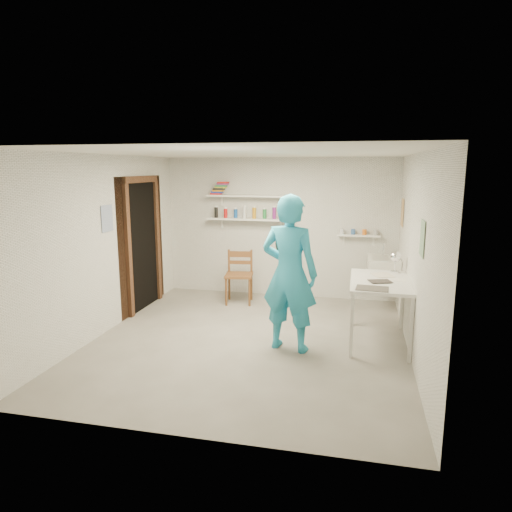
% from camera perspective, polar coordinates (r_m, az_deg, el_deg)
% --- Properties ---
extents(floor, '(4.00, 4.50, 0.02)m').
position_cam_1_polar(floor, '(6.09, -0.84, -10.55)').
color(floor, slate).
rests_on(floor, ground).
extents(ceiling, '(4.00, 4.50, 0.02)m').
position_cam_1_polar(ceiling, '(5.67, -0.91, 12.86)').
color(ceiling, silver).
rests_on(ceiling, wall_back).
extents(wall_back, '(4.00, 0.02, 2.40)m').
position_cam_1_polar(wall_back, '(7.94, 2.94, 3.55)').
color(wall_back, silver).
rests_on(wall_back, ground).
extents(wall_front, '(4.00, 0.02, 2.40)m').
position_cam_1_polar(wall_front, '(3.65, -9.20, -5.44)').
color(wall_front, silver).
rests_on(wall_front, ground).
extents(wall_left, '(0.02, 4.50, 2.40)m').
position_cam_1_polar(wall_left, '(6.52, -18.33, 1.38)').
color(wall_left, silver).
rests_on(wall_left, ground).
extents(wall_right, '(0.02, 4.50, 2.40)m').
position_cam_1_polar(wall_right, '(5.64, 19.40, -0.11)').
color(wall_right, silver).
rests_on(wall_right, ground).
extents(doorway_recess, '(0.02, 0.90, 2.00)m').
position_cam_1_polar(doorway_recess, '(7.45, -13.99, 1.19)').
color(doorway_recess, black).
rests_on(doorway_recess, wall_left).
extents(corridor_box, '(1.40, 1.50, 2.10)m').
position_cam_1_polar(corridor_box, '(7.78, -18.69, 1.71)').
color(corridor_box, brown).
rests_on(corridor_box, ground).
extents(door_lintel, '(0.06, 1.05, 0.10)m').
position_cam_1_polar(door_lintel, '(7.34, -14.23, 9.29)').
color(door_lintel, brown).
rests_on(door_lintel, wall_left).
extents(door_jamb_near, '(0.06, 0.10, 2.00)m').
position_cam_1_polar(door_jamb_near, '(7.00, -15.66, 0.50)').
color(door_jamb_near, brown).
rests_on(door_jamb_near, ground).
extents(door_jamb_far, '(0.06, 0.10, 2.00)m').
position_cam_1_polar(door_jamb_far, '(7.88, -12.24, 1.79)').
color(door_jamb_far, brown).
rests_on(door_jamb_far, ground).
extents(shelf_lower, '(1.50, 0.22, 0.03)m').
position_cam_1_polar(shelf_lower, '(7.90, -0.80, 4.62)').
color(shelf_lower, white).
rests_on(shelf_lower, wall_back).
extents(shelf_upper, '(1.50, 0.22, 0.03)m').
position_cam_1_polar(shelf_upper, '(7.87, -0.81, 7.52)').
color(shelf_upper, white).
rests_on(shelf_upper, wall_back).
extents(ledge_shelf, '(0.70, 0.14, 0.03)m').
position_cam_1_polar(ledge_shelf, '(7.76, 12.71, 2.52)').
color(ledge_shelf, white).
rests_on(ledge_shelf, wall_back).
extents(poster_left, '(0.01, 0.28, 0.36)m').
position_cam_1_polar(poster_left, '(6.50, -18.12, 4.49)').
color(poster_left, '#334C7F').
rests_on(poster_left, wall_left).
extents(poster_right_a, '(0.01, 0.34, 0.42)m').
position_cam_1_polar(poster_right_a, '(7.37, 17.82, 5.20)').
color(poster_right_a, '#995933').
rests_on(poster_right_a, wall_right).
extents(poster_right_b, '(0.01, 0.30, 0.38)m').
position_cam_1_polar(poster_right_b, '(5.05, 20.06, 2.07)').
color(poster_right_b, '#3F724C').
rests_on(poster_right_b, wall_right).
extents(belfast_sink, '(0.48, 0.60, 0.30)m').
position_cam_1_polar(belfast_sink, '(7.38, 15.67, -1.36)').
color(belfast_sink, white).
rests_on(belfast_sink, wall_right).
extents(man, '(0.78, 0.59, 1.93)m').
position_cam_1_polar(man, '(5.54, 4.19, -2.20)').
color(man, '#28A0C8').
rests_on(man, ground).
extents(wall_clock, '(0.35, 0.10, 0.35)m').
position_cam_1_polar(wall_clock, '(5.70, 4.12, 1.45)').
color(wall_clock, beige).
rests_on(wall_clock, man).
extents(wooden_chair, '(0.50, 0.48, 0.95)m').
position_cam_1_polar(wooden_chair, '(7.57, -2.14, -2.41)').
color(wooden_chair, brown).
rests_on(wooden_chair, ground).
extents(work_table, '(0.74, 1.24, 0.83)m').
position_cam_1_polar(work_table, '(6.09, 15.13, -6.71)').
color(work_table, silver).
rests_on(work_table, ground).
extents(desk_lamp, '(0.16, 0.16, 0.16)m').
position_cam_1_polar(desk_lamp, '(6.43, 17.06, -0.06)').
color(desk_lamp, white).
rests_on(desk_lamp, work_table).
extents(spray_cans, '(1.29, 0.06, 0.17)m').
position_cam_1_polar(spray_cans, '(7.89, -0.80, 5.34)').
color(spray_cans, black).
rests_on(spray_cans, shelf_lower).
extents(book_stack, '(0.32, 0.14, 0.22)m').
position_cam_1_polar(book_stack, '(8.00, -4.54, 8.45)').
color(book_stack, red).
rests_on(book_stack, shelf_upper).
extents(ledge_pots, '(0.48, 0.07, 0.09)m').
position_cam_1_polar(ledge_pots, '(7.75, 12.72, 2.96)').
color(ledge_pots, silver).
rests_on(ledge_pots, ledge_shelf).
extents(papers, '(0.30, 0.22, 0.02)m').
position_cam_1_polar(papers, '(5.98, 15.33, -2.86)').
color(papers, silver).
rests_on(papers, work_table).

